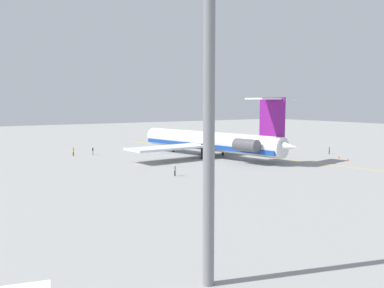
{
  "coord_description": "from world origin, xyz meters",
  "views": [
    {
      "loc": [
        -68.01,
        60.49,
        11.05
      ],
      "look_at": [
        1.32,
        15.79,
        2.8
      ],
      "focal_mm": 39.07,
      "sensor_mm": 36.0,
      "label": 1
    }
  ],
  "objects_px": {
    "ground_crew_near_tail": "(175,169)",
    "safety_cone_tail": "(186,143)",
    "ground_crew_starboard": "(73,151)",
    "safety_cone_nose": "(348,159)",
    "ground_crew_portside": "(93,150)",
    "ground_crew_near_nose": "(329,149)",
    "main_jetliner": "(213,141)",
    "safety_cone_wingtip": "(339,157)",
    "light_mast": "(209,63)"
  },
  "relations": [
    {
      "from": "safety_cone_nose",
      "to": "safety_cone_wingtip",
      "type": "bearing_deg",
      "value": -26.5
    },
    {
      "from": "ground_crew_near_tail",
      "to": "ground_crew_portside",
      "type": "distance_m",
      "value": 31.38
    },
    {
      "from": "ground_crew_starboard",
      "to": "light_mast",
      "type": "xyz_separation_m",
      "value": [
        -65.01,
        11.6,
        12.17
      ]
    },
    {
      "from": "ground_crew_starboard",
      "to": "ground_crew_portside",
      "type": "bearing_deg",
      "value": 136.84
    },
    {
      "from": "ground_crew_near_tail",
      "to": "safety_cone_tail",
      "type": "distance_m",
      "value": 47.64
    },
    {
      "from": "ground_crew_starboard",
      "to": "safety_cone_nose",
      "type": "distance_m",
      "value": 54.5
    },
    {
      "from": "main_jetliner",
      "to": "safety_cone_wingtip",
      "type": "xyz_separation_m",
      "value": [
        -15.03,
        -20.08,
        -2.98
      ]
    },
    {
      "from": "light_mast",
      "to": "ground_crew_near_nose",
      "type": "bearing_deg",
      "value": -56.63
    },
    {
      "from": "main_jetliner",
      "to": "light_mast",
      "type": "xyz_separation_m",
      "value": [
        -48.2,
        34.83,
        10.05
      ]
    },
    {
      "from": "safety_cone_nose",
      "to": "light_mast",
      "type": "bearing_deg",
      "value": 119.3
    },
    {
      "from": "main_jetliner",
      "to": "safety_cone_wingtip",
      "type": "height_order",
      "value": "main_jetliner"
    },
    {
      "from": "safety_cone_wingtip",
      "to": "safety_cone_nose",
      "type": "bearing_deg",
      "value": 153.5
    },
    {
      "from": "main_jetliner",
      "to": "ground_crew_near_nose",
      "type": "bearing_deg",
      "value": -121.83
    },
    {
      "from": "ground_crew_starboard",
      "to": "safety_cone_tail",
      "type": "distance_m",
      "value": 33.36
    },
    {
      "from": "safety_cone_wingtip",
      "to": "light_mast",
      "type": "xyz_separation_m",
      "value": [
        -33.18,
        54.92,
        13.02
      ]
    },
    {
      "from": "safety_cone_nose",
      "to": "safety_cone_tail",
      "type": "xyz_separation_m",
      "value": [
        43.1,
        9.31,
        0.0
      ]
    },
    {
      "from": "ground_crew_starboard",
      "to": "safety_cone_tail",
      "type": "bearing_deg",
      "value": 153.05
    },
    {
      "from": "ground_crew_near_tail",
      "to": "safety_cone_nose",
      "type": "distance_m",
      "value": 36.12
    },
    {
      "from": "ground_crew_starboard",
      "to": "safety_cone_nose",
      "type": "height_order",
      "value": "ground_crew_starboard"
    },
    {
      "from": "safety_cone_nose",
      "to": "light_mast",
      "type": "relative_size",
      "value": 0.02
    },
    {
      "from": "ground_crew_starboard",
      "to": "safety_cone_wingtip",
      "type": "bearing_deg",
      "value": 102.87
    },
    {
      "from": "ground_crew_portside",
      "to": "main_jetliner",
      "type": "bearing_deg",
      "value": -26.01
    },
    {
      "from": "ground_crew_near_nose",
      "to": "ground_crew_near_tail",
      "type": "distance_m",
      "value": 41.91
    },
    {
      "from": "ground_crew_near_nose",
      "to": "ground_crew_starboard",
      "type": "height_order",
      "value": "ground_crew_starboard"
    },
    {
      "from": "ground_crew_near_nose",
      "to": "safety_cone_tail",
      "type": "distance_m",
      "value": 37.33
    },
    {
      "from": "main_jetliner",
      "to": "ground_crew_portside",
      "type": "bearing_deg",
      "value": 38.47
    },
    {
      "from": "main_jetliner",
      "to": "safety_cone_tail",
      "type": "height_order",
      "value": "main_jetliner"
    },
    {
      "from": "safety_cone_tail",
      "to": "light_mast",
      "type": "xyz_separation_m",
      "value": [
        -73.0,
        43.97,
        13.02
      ]
    },
    {
      "from": "ground_crew_portside",
      "to": "safety_cone_nose",
      "type": "distance_m",
      "value": 51.32
    },
    {
      "from": "ground_crew_near_nose",
      "to": "ground_crew_starboard",
      "type": "xyz_separation_m",
      "value": [
        26.2,
        47.33,
        0.04
      ]
    },
    {
      "from": "safety_cone_nose",
      "to": "safety_cone_wingtip",
      "type": "height_order",
      "value": "same"
    },
    {
      "from": "main_jetliner",
      "to": "safety_cone_wingtip",
      "type": "relative_size",
      "value": 74.16
    },
    {
      "from": "ground_crew_near_tail",
      "to": "safety_cone_nose",
      "type": "relative_size",
      "value": 3.09
    },
    {
      "from": "ground_crew_near_nose",
      "to": "safety_cone_nose",
      "type": "height_order",
      "value": "ground_crew_near_nose"
    },
    {
      "from": "ground_crew_portside",
      "to": "safety_cone_nose",
      "type": "height_order",
      "value": "ground_crew_portside"
    },
    {
      "from": "safety_cone_nose",
      "to": "ground_crew_portside",
      "type": "bearing_deg",
      "value": 47.1
    },
    {
      "from": "safety_cone_wingtip",
      "to": "safety_cone_tail",
      "type": "height_order",
      "value": "same"
    },
    {
      "from": "ground_crew_near_tail",
      "to": "ground_crew_portside",
      "type": "bearing_deg",
      "value": 73.99
    },
    {
      "from": "ground_crew_near_nose",
      "to": "safety_cone_wingtip",
      "type": "bearing_deg",
      "value": -47.54
    },
    {
      "from": "main_jetliner",
      "to": "ground_crew_portside",
      "type": "distance_m",
      "value": 25.45
    },
    {
      "from": "safety_cone_tail",
      "to": "safety_cone_wingtip",
      "type": "bearing_deg",
      "value": -164.63
    },
    {
      "from": "ground_crew_near_nose",
      "to": "ground_crew_portside",
      "type": "relative_size",
      "value": 0.99
    },
    {
      "from": "ground_crew_near_nose",
      "to": "safety_cone_nose",
      "type": "bearing_deg",
      "value": -44.46
    },
    {
      "from": "ground_crew_near_tail",
      "to": "ground_crew_starboard",
      "type": "relative_size",
      "value": 0.95
    },
    {
      "from": "ground_crew_near_tail",
      "to": "light_mast",
      "type": "bearing_deg",
      "value": -136.41
    },
    {
      "from": "safety_cone_nose",
      "to": "safety_cone_tail",
      "type": "relative_size",
      "value": 1.0
    },
    {
      "from": "main_jetliner",
      "to": "safety_cone_nose",
      "type": "bearing_deg",
      "value": -145.29
    },
    {
      "from": "ground_crew_near_tail",
      "to": "safety_cone_wingtip",
      "type": "distance_m",
      "value": 37.57
    },
    {
      "from": "ground_crew_near_nose",
      "to": "safety_cone_tail",
      "type": "height_order",
      "value": "ground_crew_near_nose"
    },
    {
      "from": "light_mast",
      "to": "ground_crew_starboard",
      "type": "bearing_deg",
      "value": -10.12
    }
  ]
}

